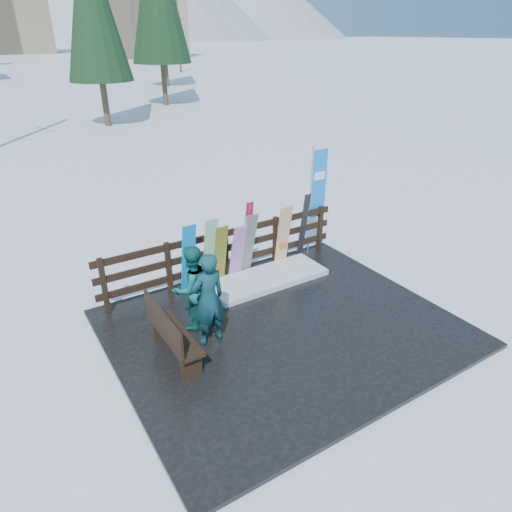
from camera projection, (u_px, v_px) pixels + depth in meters
ground at (284, 330)px, 8.43m from camera, size 700.00×700.00×0.00m
deck at (284, 328)px, 8.41m from camera, size 6.00×5.00×0.08m
fence at (225, 250)px, 9.77m from camera, size 5.60×0.10×1.15m
snow_patch at (267, 278)px, 9.90m from camera, size 2.62×1.00×0.12m
bench at (170, 332)px, 7.36m from camera, size 0.41×1.50×0.97m
snowboard_0 at (188, 259)px, 9.09m from camera, size 0.28×0.36×1.58m
snowboard_1 at (210, 253)px, 9.31m from camera, size 0.28×0.37×1.61m
snowboard_2 at (220, 255)px, 9.47m from camera, size 0.27×0.31×1.39m
snowboard_3 at (237, 252)px, 9.68m from camera, size 0.29×0.37×1.31m
snowboard_4 at (248, 245)px, 9.77m from camera, size 0.28×0.41×1.52m
snowboard_5 at (283, 237)px, 10.21m from camera, size 0.32×0.25×1.48m
ski_pair_a at (247, 239)px, 9.78m from camera, size 0.16×0.28×1.75m
ski_pair_b at (303, 227)px, 10.52m from camera, size 0.17×0.26×1.64m
rental_flag at (317, 188)px, 10.56m from camera, size 0.45×0.04×2.60m
person_front at (208, 299)px, 7.63m from camera, size 0.65×0.46×1.69m
person_back at (192, 288)px, 8.06m from camera, size 0.84×0.69×1.60m
trees at (42, 24)px, 44.86m from camera, size 41.95×68.68×12.79m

